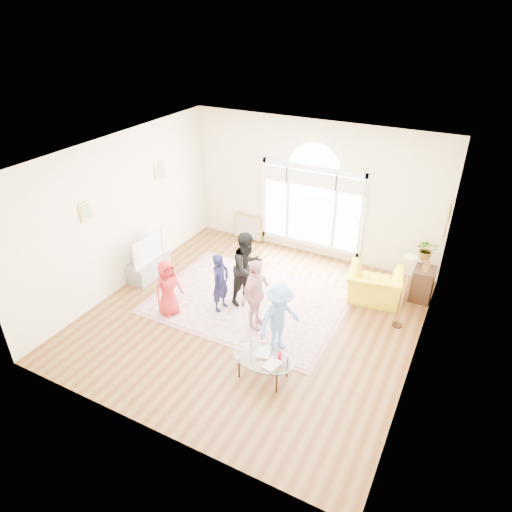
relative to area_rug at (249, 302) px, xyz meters
The scene contains 18 objects.
ground 0.53m from the area_rug, 54.92° to the right, with size 6.00×6.00×0.00m, color #572E13.
room_shell 2.88m from the area_rug, 82.61° to the left, with size 6.00×6.00×6.00m.
area_rug is the anchor object (origin of this frame).
rug_border 0.00m from the area_rug, 26.57° to the right, with size 3.80×2.80×0.01m, color #9B6168.
tv_console 2.46m from the area_rug, behind, with size 0.45×1.00×0.42m, color gray.
television 2.55m from the area_rug, behind, with size 0.17×1.05×0.61m.
coffee_table 2.17m from the area_rug, 55.34° to the right, with size 1.08×0.71×0.54m.
armchair 2.58m from the area_rug, 29.25° to the left, with size 1.04×0.91×0.68m, color yellow.
side_cabinet 3.56m from the area_rug, 29.61° to the left, with size 0.40×0.50×0.70m, color black.
floor_lamp 3.20m from the area_rug, 12.22° to the left, with size 0.32×0.32×1.51m.
plant_pedestal 3.71m from the area_rug, 35.65° to the left, with size 0.20×0.20×0.70m, color white.
potted_plant 3.81m from the area_rug, 35.65° to the left, with size 0.42×0.36×0.46m, color #33722D.
leaning_picture 2.80m from the area_rug, 118.30° to the left, with size 0.80×0.05×0.62m, color tan.
child_red 1.69m from the area_rug, 138.47° to the right, with size 0.57×0.37×1.16m, color #B22328.
child_navy 0.85m from the area_rug, 128.35° to the right, with size 0.44×0.29×1.22m, color #161739.
child_black 0.77m from the area_rug, 137.79° to the left, with size 0.74×0.58×1.52m, color black.
child_pink 1.08m from the area_rug, 52.62° to the right, with size 0.82×0.34×1.41m, color pink.
child_blue 1.68m from the area_rug, 41.66° to the right, with size 0.85×0.49×1.31m, color #6491DD.
Camera 1 is at (3.37, -6.30, 5.41)m, focal length 32.00 mm.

